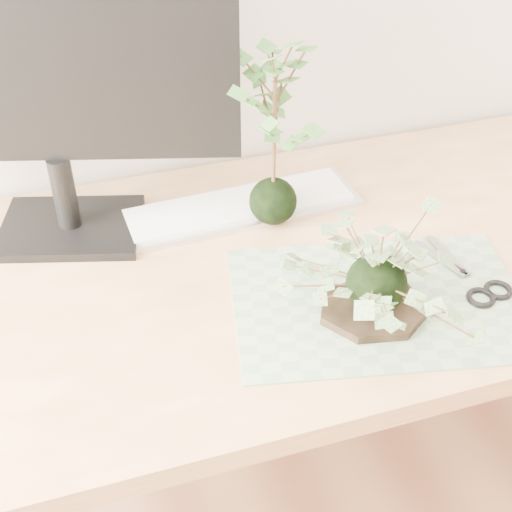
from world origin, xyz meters
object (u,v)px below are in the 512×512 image
at_px(desk, 291,298).
at_px(maple_kokedama, 275,94).
at_px(monitor, 39,64).
at_px(keyboard, 239,207).
at_px(ivy_kokedama, 380,261).

distance_m(desk, maple_kokedama, 0.36).
relative_size(desk, monitor, 2.63).
bearing_deg(keyboard, maple_kokedama, -47.94).
distance_m(ivy_kokedama, monitor, 0.61).
xyz_separation_m(keyboard, monitor, (-0.31, 0.04, 0.31)).
xyz_separation_m(ivy_kokedama, keyboard, (-0.12, 0.34, -0.10)).
height_order(ivy_kokedama, keyboard, ivy_kokedama).
relative_size(desk, keyboard, 3.46).
distance_m(desk, ivy_kokedama, 0.27).
height_order(desk, monitor, monitor).
bearing_deg(ivy_kokedama, keyboard, 109.36).
xyz_separation_m(ivy_kokedama, maple_kokedama, (-0.07, 0.29, 0.15)).
height_order(desk, ivy_kokedama, ivy_kokedama).
xyz_separation_m(desk, monitor, (-0.36, 0.21, 0.40)).
bearing_deg(maple_kokedama, desk, -92.28).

